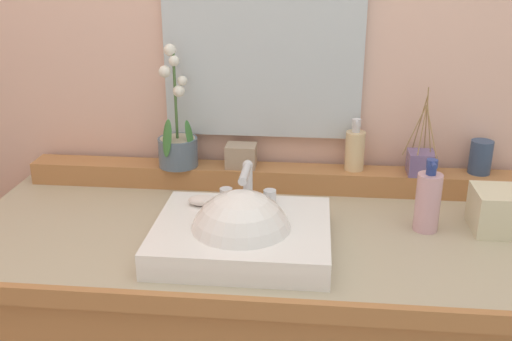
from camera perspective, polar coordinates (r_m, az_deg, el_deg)
wall_back at (r=1.79m, az=2.13°, el=15.59°), size 3.47×0.20×2.66m
back_ledge at (r=1.73m, az=1.56°, el=-0.68°), size 1.43×0.09×0.06m
sink_basin at (r=1.39m, az=-1.40°, el=-6.57°), size 0.41×0.35×0.27m
soap_bar at (r=1.48m, az=-5.23°, el=-2.89°), size 0.07×0.04×0.02m
potted_plant at (r=1.73m, az=-7.59°, el=2.83°), size 0.12×0.13×0.35m
soap_dispenser at (r=1.71m, az=9.51°, el=2.04°), size 0.06×0.06×0.15m
tumbler_cup at (r=1.78m, az=20.83°, el=1.22°), size 0.06×0.06×0.10m
reed_diffuser at (r=1.72m, az=15.59°, el=0.80°), size 0.09×0.09×0.25m
trinket_box at (r=1.72m, az=-1.44°, el=1.43°), size 0.09×0.07×0.07m
lotion_bottle at (r=1.52m, az=16.23°, el=-2.80°), size 0.06×0.06×0.19m
tissue_box at (r=1.59m, az=22.40°, el=-3.58°), size 0.13×0.13×0.11m
mirror at (r=1.69m, az=0.66°, el=12.23°), size 0.56×0.02×0.54m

